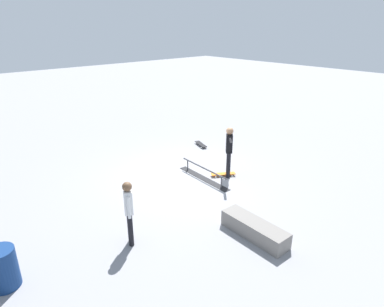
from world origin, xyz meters
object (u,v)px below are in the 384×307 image
object	(u,v)px
loose_skateboard_black	(201,144)
trash_bin	(3,268)
skate_ledge	(254,229)
grind_rail	(204,174)
bystander_white_shirt	(129,210)
skateboard_main	(223,174)
skater_main	(229,149)

from	to	relation	value
loose_skateboard_black	trash_bin	bearing A→B (deg)	130.12
skate_ledge	grind_rail	bearing A→B (deg)	-22.65
grind_rail	bystander_white_shirt	size ratio (longest dim) A/B	1.45
grind_rail	skateboard_main	distance (m)	0.69
grind_rail	trash_bin	xyz separation A→B (m)	(-0.88, 6.05, 0.24)
skater_main	bystander_white_shirt	size ratio (longest dim) A/B	1.08
grind_rail	skate_ledge	bearing A→B (deg)	160.64
skate_ledge	trash_bin	world-z (taller)	trash_bin
grind_rail	skate_ledge	distance (m)	3.30
skateboard_main	bystander_white_shirt	world-z (taller)	bystander_white_shirt
bystander_white_shirt	trash_bin	world-z (taller)	bystander_white_shirt
skateboard_main	bystander_white_shirt	xyz separation A→B (m)	(-1.05, 4.17, 0.80)
loose_skateboard_black	trash_bin	xyz separation A→B (m)	(-3.16, 8.08, 0.34)
skateboard_main	trash_bin	size ratio (longest dim) A/B	0.95
skate_ledge	trash_bin	distance (m)	5.25
skater_main	bystander_white_shirt	bearing A→B (deg)	-34.45
bystander_white_shirt	trash_bin	bearing A→B (deg)	-73.22
skateboard_main	bystander_white_shirt	size ratio (longest dim) A/B	0.50
grind_rail	trash_bin	bearing A→B (deg)	101.55
skate_ledge	loose_skateboard_black	world-z (taller)	skate_ledge
skate_ledge	skater_main	world-z (taller)	skater_main
skate_ledge	trash_bin	size ratio (longest dim) A/B	2.09
skater_main	trash_bin	xyz separation A→B (m)	(-0.46, 6.75, -0.56)
skateboard_main	loose_skateboard_black	xyz separation A→B (m)	(2.57, -1.41, 0.00)
skater_main	trash_bin	distance (m)	6.79
skate_ledge	loose_skateboard_black	bearing A→B (deg)	-31.78
grind_rail	skater_main	distance (m)	1.14
skate_ledge	bystander_white_shirt	world-z (taller)	bystander_white_shirt
skateboard_main	grind_rail	bearing A→B (deg)	-171.89
bystander_white_shirt	loose_skateboard_black	xyz separation A→B (m)	(3.62, -5.59, -0.80)
skate_ledge	bystander_white_shirt	distance (m)	2.93
grind_rail	skate_ledge	size ratio (longest dim) A/B	1.31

